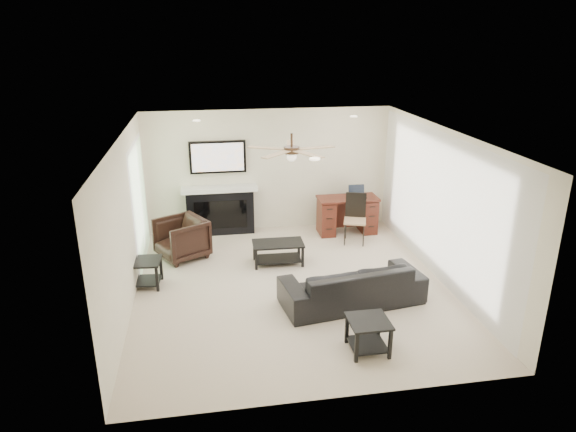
% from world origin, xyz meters
% --- Properties ---
extents(room_shell, '(5.50, 5.54, 2.52)m').
position_xyz_m(room_shell, '(0.19, 0.08, 1.68)').
color(room_shell, beige).
rests_on(room_shell, ground).
extents(sofa, '(2.25, 1.15, 0.63)m').
position_xyz_m(sofa, '(0.81, -0.66, 0.31)').
color(sofa, black).
rests_on(sofa, ground).
extents(armchair, '(1.11, 1.10, 0.75)m').
position_xyz_m(armchair, '(-1.79, 1.49, 0.37)').
color(armchair, black).
rests_on(armchair, ground).
extents(coffee_table, '(0.91, 0.52, 0.40)m').
position_xyz_m(coffee_table, '(-0.09, 0.94, 0.20)').
color(coffee_table, black).
rests_on(coffee_table, ground).
extents(end_table_near, '(0.52, 0.52, 0.45)m').
position_xyz_m(end_table_near, '(0.66, -1.91, 0.23)').
color(end_table_near, black).
rests_on(end_table_near, ground).
extents(end_table_left, '(0.54, 0.54, 0.45)m').
position_xyz_m(end_table_left, '(-2.34, 0.44, 0.23)').
color(end_table_left, black).
rests_on(end_table_left, ground).
extents(fireplace_unit, '(1.52, 0.34, 1.91)m').
position_xyz_m(fireplace_unit, '(-1.04, 2.58, 0.95)').
color(fireplace_unit, black).
rests_on(fireplace_unit, ground).
extents(desk, '(1.22, 0.56, 0.76)m').
position_xyz_m(desk, '(1.53, 2.20, 0.38)').
color(desk, '#421510').
rests_on(desk, ground).
extents(desk_chair, '(0.54, 0.55, 0.97)m').
position_xyz_m(desk_chair, '(1.53, 1.65, 0.48)').
color(desk_chair, black).
rests_on(desk_chair, ground).
extents(laptop, '(0.33, 0.24, 0.23)m').
position_xyz_m(laptop, '(1.73, 2.18, 0.88)').
color(laptop, black).
rests_on(laptop, desk).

